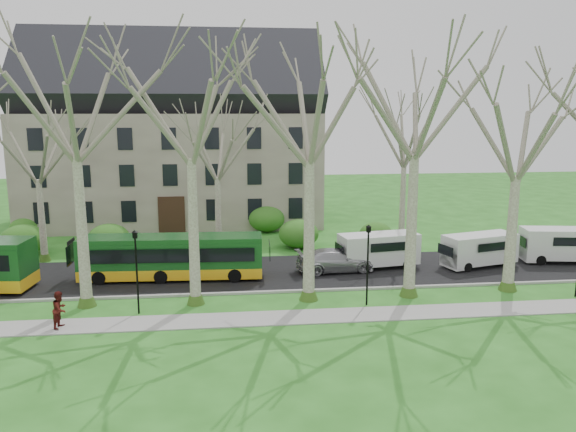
# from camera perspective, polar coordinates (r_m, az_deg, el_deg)

# --- Properties ---
(ground) EXTENTS (120.00, 120.00, 0.00)m
(ground) POSITION_cam_1_polar(r_m,az_deg,el_deg) (30.95, -3.45, -8.78)
(ground) COLOR #26651D
(ground) RESTS_ON ground
(sidewalk) EXTENTS (70.00, 2.00, 0.06)m
(sidewalk) POSITION_cam_1_polar(r_m,az_deg,el_deg) (28.60, -3.18, -10.39)
(sidewalk) COLOR gray
(sidewalk) RESTS_ON ground
(road) EXTENTS (80.00, 8.00, 0.06)m
(road) POSITION_cam_1_polar(r_m,az_deg,el_deg) (36.17, -3.90, -5.83)
(road) COLOR black
(road) RESTS_ON ground
(curb) EXTENTS (80.00, 0.25, 0.14)m
(curb) POSITION_cam_1_polar(r_m,az_deg,el_deg) (32.34, -3.59, -7.77)
(curb) COLOR #A5A39E
(curb) RESTS_ON ground
(building) EXTENTS (26.50, 12.20, 16.00)m
(building) POSITION_cam_1_polar(r_m,az_deg,el_deg) (53.39, -11.41, 8.11)
(building) COLOR slate
(building) RESTS_ON ground
(tree_row_verge) EXTENTS (49.00, 7.00, 14.00)m
(tree_row_verge) POSITION_cam_1_polar(r_m,az_deg,el_deg) (29.66, -3.63, 4.28)
(tree_row_verge) COLOR gray
(tree_row_verge) RESTS_ON ground
(tree_row_far) EXTENTS (33.00, 7.00, 12.00)m
(tree_row_far) POSITION_cam_1_polar(r_m,az_deg,el_deg) (40.37, -6.25, 4.52)
(tree_row_far) COLOR gray
(tree_row_far) RESTS_ON ground
(lamp_row) EXTENTS (36.22, 0.22, 4.30)m
(lamp_row) POSITION_cam_1_polar(r_m,az_deg,el_deg) (29.22, -3.40, -4.67)
(lamp_row) COLOR black
(lamp_row) RESTS_ON ground
(hedges) EXTENTS (30.60, 8.60, 2.00)m
(hedges) POSITION_cam_1_polar(r_m,az_deg,el_deg) (44.26, -10.45, -1.61)
(hedges) COLOR #20651D
(hedges) RESTS_ON ground
(bus_follow) EXTENTS (11.14, 2.81, 2.76)m
(bus_follow) POSITION_cam_1_polar(r_m,az_deg,el_deg) (35.32, -11.71, -4.06)
(bus_follow) COLOR #154B1B
(bus_follow) RESTS_ON road
(sedan) EXTENTS (5.21, 2.51, 1.46)m
(sedan) POSITION_cam_1_polar(r_m,az_deg,el_deg) (36.36, 4.82, -4.50)
(sedan) COLOR #A3A3A8
(sedan) RESTS_ON road
(van_a) EXTENTS (5.42, 2.66, 2.26)m
(van_a) POSITION_cam_1_polar(r_m,az_deg,el_deg) (37.50, 9.19, -3.50)
(van_a) COLOR silver
(van_a) RESTS_ON road
(van_b) EXTENTS (5.29, 3.06, 2.17)m
(van_b) POSITION_cam_1_polar(r_m,az_deg,el_deg) (39.39, 18.88, -3.33)
(van_b) COLOR silver
(van_b) RESTS_ON road
(van_c) EXTENTS (5.58, 2.76, 2.33)m
(van_c) POSITION_cam_1_polar(r_m,az_deg,el_deg) (42.65, 26.09, -2.70)
(van_c) COLOR silver
(van_c) RESTS_ON road
(pedestrian_b) EXTENTS (0.85, 0.99, 1.80)m
(pedestrian_b) POSITION_cam_1_polar(r_m,az_deg,el_deg) (29.24, -22.16, -8.78)
(pedestrian_b) COLOR #4F1412
(pedestrian_b) RESTS_ON sidewalk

